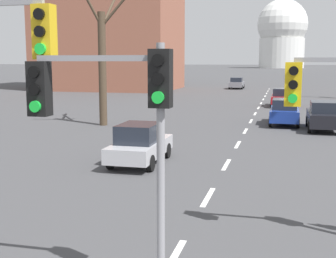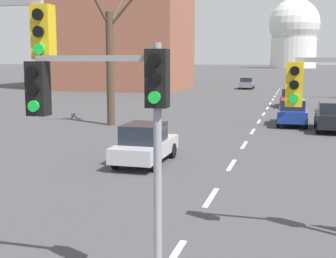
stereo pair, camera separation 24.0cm
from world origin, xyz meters
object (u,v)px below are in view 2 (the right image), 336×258
at_px(traffic_signal_centre_tall, 112,106).
at_px(sedan_near_right, 293,112).
at_px(sedan_mid_centre, 145,144).
at_px(sedan_near_left, 290,98).
at_px(sedan_far_left, 331,116).
at_px(sedan_far_right, 247,83).

relative_size(traffic_signal_centre_tall, sedan_near_right, 0.97).
bearing_deg(sedan_mid_centre, sedan_near_left, 78.21).
relative_size(sedan_near_right, sedan_mid_centre, 1.11).
relative_size(sedan_near_right, sedan_far_left, 1.03).
distance_m(sedan_near_right, sedan_mid_centre, 14.09).
distance_m(sedan_near_right, sedan_far_left, 2.92).
bearing_deg(sedan_near_right, sedan_near_left, 91.56).
distance_m(traffic_signal_centre_tall, sedan_mid_centre, 10.51).
xyz_separation_m(traffic_signal_centre_tall, sedan_far_right, (-3.82, 59.42, -2.48)).
bearing_deg(sedan_far_left, sedan_near_right, 137.98).
relative_size(sedan_near_left, sedan_near_right, 0.94).
bearing_deg(sedan_near_right, sedan_far_right, 100.30).
xyz_separation_m(sedan_near_left, sedan_far_left, (2.49, -13.77, 0.04)).
bearing_deg(sedan_far_left, sedan_mid_centre, -124.83).
distance_m(sedan_mid_centre, sedan_far_right, 49.58).
height_order(traffic_signal_centre_tall, sedan_near_right, traffic_signal_centre_tall).
xyz_separation_m(sedan_near_right, sedan_far_right, (-6.65, 36.59, -0.02)).
height_order(sedan_near_right, sedan_mid_centre, sedan_near_right).
bearing_deg(traffic_signal_centre_tall, sedan_near_left, 85.86).
height_order(traffic_signal_centre_tall, sedan_far_right, traffic_signal_centre_tall).
bearing_deg(sedan_near_left, sedan_mid_centre, -101.79).
bearing_deg(sedan_mid_centre, sedan_far_left, 55.17).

